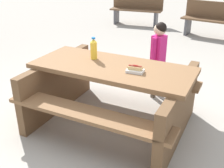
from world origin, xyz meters
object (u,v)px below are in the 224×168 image
Objects in this scene: hotdog_tray at (135,70)px; park_bench_near at (137,9)px; soda_bottle at (94,49)px; picnic_table at (112,90)px; park_bench_mid at (214,19)px; child_in_coat at (159,51)px.

park_bench_near reaches higher than hotdog_tray.
picnic_table is at bearing -29.23° from soda_bottle.
hotdog_tray is (0.56, -0.26, -0.09)m from soda_bottle.
hotdog_tray is at bearing -21.36° from picnic_table.
soda_bottle reaches higher than park_bench_near.
soda_bottle is 0.17× the size of park_bench_near.
soda_bottle is 4.62m from park_bench_mid.
child_in_coat reaches higher than picnic_table.
hotdog_tray is at bearing -101.11° from park_bench_mid.
park_bench_near is at bearing 106.34° from child_in_coat.
hotdog_tray is 0.12× the size of park_bench_near.
hotdog_tray is at bearing -77.47° from park_bench_near.
child_in_coat is 4.68m from park_bench_near.
park_bench_near reaches higher than picnic_table.
picnic_table is 10.72× the size of hotdog_tray.
park_bench_near is (-0.93, 5.36, 0.00)m from picnic_table.
picnic_table is 5.44m from park_bench_near.
hotdog_tray reaches higher than picnic_table.
child_in_coat is at bearing 47.92° from soda_bottle.
soda_bottle is 0.24× the size of child_in_coat.
child_in_coat is (0.66, 0.73, -0.18)m from soda_bottle.
park_bench_mid is at bearing 78.89° from hotdog_tray.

